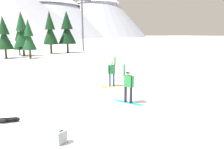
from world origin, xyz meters
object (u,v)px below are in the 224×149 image
Objects in this scene: pine_tree_broad at (67,30)px; pine_tree_slender at (4,36)px; pine_tree_short at (22,32)px; pine_tree_twin at (50,31)px; snowboarder_foreground at (128,85)px; pine_tree_leaning at (19,41)px; backpack_grey at (62,137)px; pine_tree_tall at (29,37)px; ski_lift_tower at (82,22)px; snowboarder_midground at (112,73)px.

pine_tree_broad is 11.72m from pine_tree_slender.
pine_tree_twin is at bearing 28.25° from pine_tree_short.
pine_tree_twin is at bearing 34.41° from pine_tree_slender.
snowboarder_foreground is 0.25× the size of pine_tree_broad.
pine_tree_leaning is at bearing 66.72° from pine_tree_slender.
backpack_grey is at bearing -102.51° from pine_tree_broad.
pine_tree_slender is at bearing -113.28° from pine_tree_leaning.
pine_tree_broad is at bearing 5.67° from pine_tree_leaning.
backpack_grey is at bearing -90.25° from pine_tree_tall.
pine_tree_twin is 1.08× the size of pine_tree_short.
snowboarder_foreground is 29.78m from pine_tree_leaning.
pine_tree_twin reaches higher than pine_tree_tall.
ski_lift_tower reaches higher than pine_tree_broad.
pine_tree_short is (-5.28, 23.96, 2.97)m from snowboarder_midground.
ski_lift_tower is at bearing 77.42° from snowboarder_midground.
snowboarder_foreground reaches higher than backpack_grey.
pine_tree_tall is (0.11, 25.95, 2.94)m from backpack_grey.
pine_tree_tall is (1.48, -5.84, 0.77)m from pine_tree_leaning.
pine_tree_broad is (8.61, 0.85, 1.97)m from pine_tree_leaning.
pine_tree_broad is 3.18m from pine_tree_twin.
snowboarder_midground is at bearing -70.17° from pine_tree_slender.
snowboarder_midground is 4.37× the size of backpack_grey.
pine_tree_slender is at bearing 106.01° from snowboarder_foreground.
snowboarder_midground is 27.06m from pine_tree_broad.
snowboarder_midground is at bearing -77.58° from pine_tree_short.
pine_tree_short reaches higher than snowboarder_foreground.
pine_tree_twin reaches higher than snowboarder_foreground.
pine_tree_broad is at bearing 26.30° from pine_tree_slender.
pine_tree_tall is 0.80× the size of pine_tree_short.
backpack_grey is at bearing -127.49° from snowboarder_midground.
pine_tree_short is (-4.80, -2.58, -0.30)m from pine_tree_twin.
pine_tree_slender is at bearing -145.59° from pine_tree_twin.
pine_tree_slender is 0.59× the size of ski_lift_tower.
pine_tree_leaning is at bearing -172.91° from pine_tree_twin.
snowboarder_foreground is at bearing -79.74° from pine_tree_leaning.
pine_tree_broad is at bearing 77.49° from backpack_grey.
pine_tree_leaning is 0.56× the size of pine_tree_twin.
pine_tree_broad is 1.28× the size of pine_tree_slender.
pine_tree_broad is 4.49m from ski_lift_tower.
pine_tree_broad reaches higher than backpack_grey.
snowboarder_midground is 0.33× the size of pine_tree_slender.
pine_tree_slender reaches higher than pine_tree_leaning.
pine_tree_leaning is (-1.37, 31.78, 2.18)m from backpack_grey.
pine_tree_leaning is 0.76× the size of pine_tree_tall.
pine_tree_short is at bearing -158.43° from ski_lift_tower.
pine_tree_leaning reaches higher than snowboarder_midground.
pine_tree_slender is at bearing 109.83° from snowboarder_midground.
backpack_grey is at bearing -88.60° from pine_tree_short.
snowboarder_foreground is 0.26× the size of pine_tree_twin.
pine_tree_tall is 0.55× the size of ski_lift_tower.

